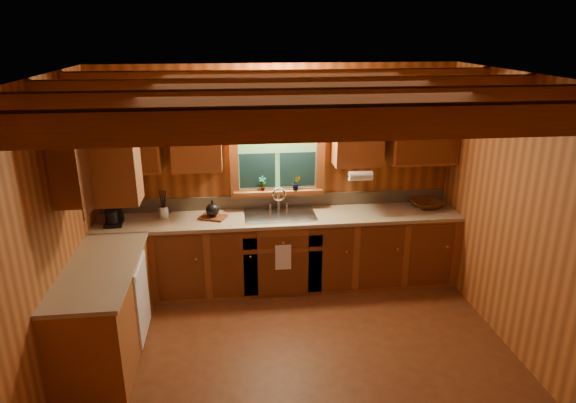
{
  "coord_description": "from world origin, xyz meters",
  "views": [
    {
      "loc": [
        -0.54,
        -3.81,
        2.98
      ],
      "look_at": [
        0.0,
        0.8,
        1.35
      ],
      "focal_mm": 31.15,
      "sensor_mm": 36.0,
      "label": 1
    }
  ],
  "objects_px": {
    "coffee_maker": "(113,210)",
    "wicker_basket": "(426,204)",
    "cutting_board": "(213,217)",
    "sink": "(280,219)"
  },
  "relations": [
    {
      "from": "coffee_maker",
      "to": "cutting_board",
      "type": "bearing_deg",
      "value": -0.95
    },
    {
      "from": "cutting_board",
      "to": "wicker_basket",
      "type": "bearing_deg",
      "value": 24.29
    },
    {
      "from": "coffee_maker",
      "to": "sink",
      "type": "bearing_deg",
      "value": -1.82
    },
    {
      "from": "coffee_maker",
      "to": "wicker_basket",
      "type": "bearing_deg",
      "value": -1.6
    },
    {
      "from": "cutting_board",
      "to": "wicker_basket",
      "type": "relative_size",
      "value": 0.77
    },
    {
      "from": "sink",
      "to": "wicker_basket",
      "type": "bearing_deg",
      "value": 2.02
    },
    {
      "from": "sink",
      "to": "coffee_maker",
      "type": "bearing_deg",
      "value": -178.43
    },
    {
      "from": "sink",
      "to": "cutting_board",
      "type": "height_order",
      "value": "sink"
    },
    {
      "from": "cutting_board",
      "to": "wicker_basket",
      "type": "height_order",
      "value": "wicker_basket"
    },
    {
      "from": "coffee_maker",
      "to": "wicker_basket",
      "type": "xyz_separation_m",
      "value": [
        3.66,
        0.11,
        -0.12
      ]
    }
  ]
}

